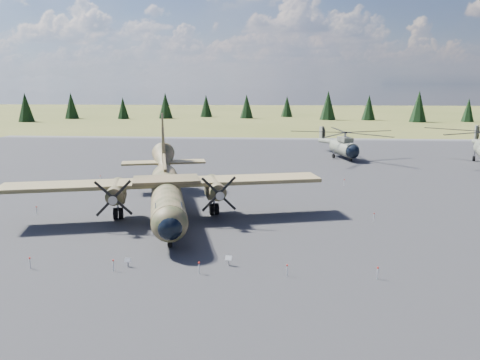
{
  "coord_description": "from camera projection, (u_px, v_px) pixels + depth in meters",
  "views": [
    {
      "loc": [
        7.02,
        -43.31,
        12.76
      ],
      "look_at": [
        3.66,
        2.0,
        3.42
      ],
      "focal_mm": 35.0,
      "sensor_mm": 36.0,
      "label": 1
    }
  ],
  "objects": [
    {
      "name": "barrier_fence",
      "position": [
        196.0,
        213.0,
        45.24
      ],
      "size": [
        33.12,
        29.62,
        0.85
      ],
      "color": "silver",
      "rests_on": "ground"
    },
    {
      "name": "info_placard_right",
      "position": [
        229.0,
        259.0,
        33.43
      ],
      "size": [
        0.51,
        0.32,
        0.75
      ],
      "rotation": [
        0.0,
        0.0,
        -0.26
      ],
      "color": "gray",
      "rests_on": "ground"
    },
    {
      "name": "info_placard_left",
      "position": [
        128.0,
        261.0,
        33.16
      ],
      "size": [
        0.44,
        0.2,
        0.68
      ],
      "rotation": [
        0.0,
        0.0,
        -0.05
      ],
      "color": "gray",
      "rests_on": "ground"
    },
    {
      "name": "treeline",
      "position": [
        267.0,
        169.0,
        45.38
      ],
      "size": [
        297.86,
        298.39,
        10.87
      ],
      "color": "black",
      "rests_on": "ground"
    },
    {
      "name": "transport_plane",
      "position": [
        166.0,
        187.0,
        45.81
      ],
      "size": [
        29.85,
        26.72,
        9.91
      ],
      "rotation": [
        0.0,
        0.0,
        0.25
      ],
      "color": "#30371E",
      "rests_on": "ground"
    },
    {
      "name": "apron",
      "position": [
        214.0,
        194.0,
        55.15
      ],
      "size": [
        120.0,
        120.0,
        0.04
      ],
      "primitive_type": "cube",
      "color": "#525256",
      "rests_on": "ground"
    },
    {
      "name": "helicopter_near",
      "position": [
        344.0,
        139.0,
        80.61
      ],
      "size": [
        23.15,
        24.06,
        4.79
      ],
      "rotation": [
        0.0,
        0.0,
        0.27
      ],
      "color": "slate",
      "rests_on": "ground"
    },
    {
      "name": "ground",
      "position": [
        201.0,
        218.0,
        45.38
      ],
      "size": [
        500.0,
        500.0,
        0.0
      ],
      "primitive_type": "plane",
      "color": "brown",
      "rests_on": "ground"
    }
  ]
}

